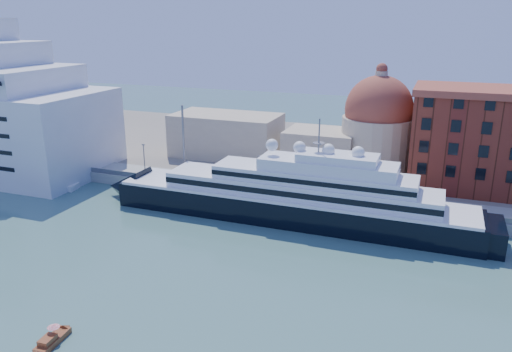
% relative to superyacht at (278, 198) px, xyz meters
% --- Properties ---
extents(ground, '(400.00, 400.00, 0.00)m').
position_rel_superyacht_xyz_m(ground, '(-7.18, -23.00, -4.35)').
color(ground, '#3C6767').
rests_on(ground, ground).
extents(quay, '(180.00, 10.00, 2.50)m').
position_rel_superyacht_xyz_m(quay, '(-7.18, 11.00, -3.10)').
color(quay, gray).
rests_on(quay, ground).
extents(land, '(260.00, 72.00, 2.00)m').
position_rel_superyacht_xyz_m(land, '(-7.18, 52.00, -3.35)').
color(land, slate).
rests_on(land, ground).
extents(quay_fence, '(180.00, 0.10, 1.20)m').
position_rel_superyacht_xyz_m(quay_fence, '(-7.18, 6.50, -1.25)').
color(quay_fence, slate).
rests_on(quay_fence, quay).
extents(superyacht, '(84.33, 11.69, 25.20)m').
position_rel_superyacht_xyz_m(superyacht, '(0.00, 0.00, 0.00)').
color(superyacht, black).
rests_on(superyacht, ground).
extents(service_barge, '(12.21, 5.77, 2.64)m').
position_rel_superyacht_xyz_m(service_barge, '(-57.00, -1.43, -3.59)').
color(service_barge, white).
rests_on(service_barge, ground).
extents(water_taxi, '(2.25, 5.54, 2.57)m').
position_rel_superyacht_xyz_m(water_taxi, '(-13.79, -50.48, -3.73)').
color(water_taxi, maroon).
rests_on(water_taxi, ground).
extents(warehouse, '(43.00, 19.00, 23.25)m').
position_rel_superyacht_xyz_m(warehouse, '(44.82, 29.00, 9.44)').
color(warehouse, maroon).
rests_on(warehouse, land).
extents(church, '(66.00, 18.00, 25.50)m').
position_rel_superyacht_xyz_m(church, '(-0.79, 34.72, 6.56)').
color(church, beige).
rests_on(church, land).
extents(lamp_posts, '(120.80, 2.40, 18.00)m').
position_rel_superyacht_xyz_m(lamp_posts, '(-19.85, 9.27, 5.49)').
color(lamp_posts, slate).
rests_on(lamp_posts, quay).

